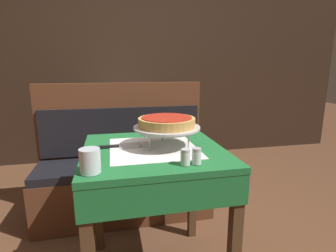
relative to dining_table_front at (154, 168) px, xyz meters
name	(u,v)px	position (x,y,z in m)	size (l,w,h in m)	color
dining_table_front	(154,168)	(0.00, 0.00, 0.00)	(0.71, 0.71, 0.77)	#1E6B33
dining_table_rear	(120,115)	(-0.11, 1.58, 0.01)	(0.71, 0.71, 0.77)	beige
booth_bench	(125,176)	(-0.12, 0.74, -0.34)	(1.34, 0.46, 1.05)	brown
back_wall_panel	(126,65)	(0.00, 2.12, 0.54)	(6.00, 0.04, 2.40)	black
pizza_pan_stand	(167,128)	(0.07, 0.01, 0.21)	(0.34, 0.34, 0.11)	#ADADB2
deep_dish_pizza	(167,122)	(0.07, 0.01, 0.24)	(0.29, 0.29, 0.05)	tan
pizza_server	(116,146)	(-0.19, 0.05, 0.12)	(0.31, 0.11, 0.01)	#BCBCC1
water_glass_near	(90,161)	(-0.29, -0.27, 0.16)	(0.08, 0.08, 0.10)	silver
salt_shaker	(185,157)	(0.09, -0.27, 0.15)	(0.04, 0.04, 0.07)	silver
pepper_shaker	(197,156)	(0.14, -0.27, 0.15)	(0.04, 0.04, 0.07)	silver
condiment_caddy	(117,101)	(-0.14, 1.65, 0.15)	(0.13, 0.13, 0.16)	black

